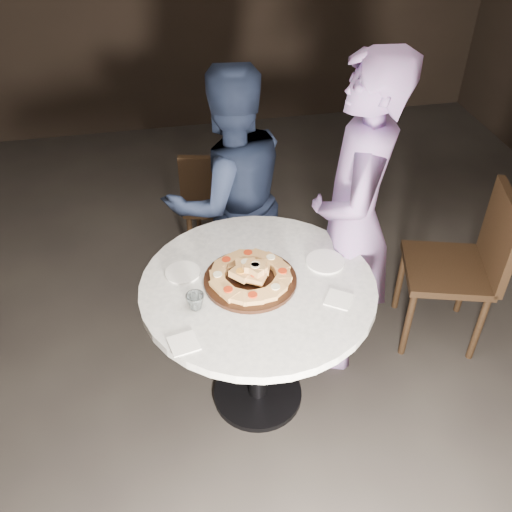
# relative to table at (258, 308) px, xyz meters

# --- Properties ---
(floor) EXTENTS (7.00, 7.00, 0.00)m
(floor) POSITION_rel_table_xyz_m (-0.01, 0.02, -0.69)
(floor) COLOR black
(floor) RESTS_ON ground
(table) EXTENTS (1.51, 1.51, 0.85)m
(table) POSITION_rel_table_xyz_m (0.00, 0.00, 0.00)
(table) COLOR black
(table) RESTS_ON ground
(serving_board) EXTENTS (0.46, 0.46, 0.02)m
(serving_board) POSITION_rel_table_xyz_m (-0.03, 0.02, 0.17)
(serving_board) COLOR black
(serving_board) RESTS_ON table
(focaccia_pile) EXTENTS (0.40, 0.39, 0.11)m
(focaccia_pile) POSITION_rel_table_xyz_m (-0.03, 0.02, 0.21)
(focaccia_pile) COLOR #C0894A
(focaccia_pile) RESTS_ON serving_board
(plate_left) EXTENTS (0.21, 0.21, 0.01)m
(plate_left) POSITION_rel_table_xyz_m (-0.35, 0.15, 0.16)
(plate_left) COLOR white
(plate_left) RESTS_ON table
(plate_right) EXTENTS (0.23, 0.23, 0.01)m
(plate_right) POSITION_rel_table_xyz_m (0.36, 0.09, 0.16)
(plate_right) COLOR white
(plate_right) RESTS_ON table
(water_glass) EXTENTS (0.11, 0.11, 0.08)m
(water_glass) POSITION_rel_table_xyz_m (-0.31, -0.11, 0.20)
(water_glass) COLOR silver
(water_glass) RESTS_ON table
(napkin_near) EXTENTS (0.14, 0.14, 0.01)m
(napkin_near) POSITION_rel_table_xyz_m (-0.39, -0.32, 0.16)
(napkin_near) COLOR white
(napkin_near) RESTS_ON table
(napkin_far) EXTENTS (0.16, 0.16, 0.01)m
(napkin_far) POSITION_rel_table_xyz_m (0.34, -0.18, 0.16)
(napkin_far) COLOR white
(napkin_far) RESTS_ON table
(chair_far) EXTENTS (0.53, 0.54, 0.92)m
(chair_far) POSITION_rel_table_xyz_m (-0.04, 1.26, -0.17)
(chair_far) COLOR black
(chair_far) RESTS_ON ground
(chair_right) EXTENTS (0.61, 0.60, 1.02)m
(chair_right) POSITION_rel_table_xyz_m (1.29, 0.26, -0.11)
(chair_right) COLOR black
(chair_right) RESTS_ON ground
(diner_navy) EXTENTS (0.92, 0.79, 1.64)m
(diner_navy) POSITION_rel_table_xyz_m (-0.01, 0.81, 0.12)
(diner_navy) COLOR black
(diner_navy) RESTS_ON ground
(diner_teal) EXTENTS (0.66, 0.79, 1.85)m
(diner_teal) POSITION_rel_table_xyz_m (0.57, 0.29, 0.23)
(diner_teal) COLOR slate
(diner_teal) RESTS_ON ground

